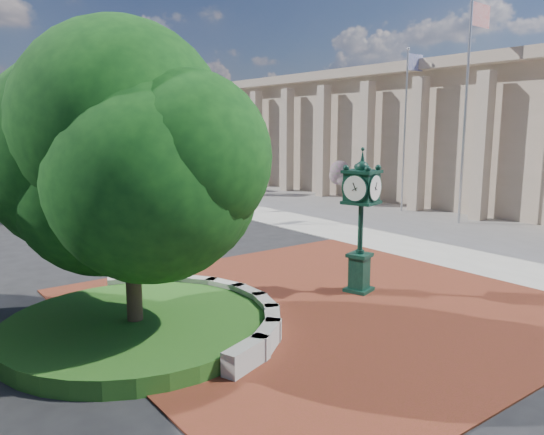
{
  "coord_description": "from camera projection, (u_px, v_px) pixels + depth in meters",
  "views": [
    {
      "loc": [
        -9.54,
        -11.34,
        4.85
      ],
      "look_at": [
        0.13,
        1.5,
        2.08
      ],
      "focal_mm": 35.0,
      "sensor_mm": 36.0,
      "label": 1
    }
  ],
  "objects": [
    {
      "name": "shrub_near",
      "position": [
        345.0,
        180.0,
        32.85
      ],
      "size": [
        1.2,
        1.2,
        2.2
      ],
      "color": "#38281C",
      "rests_on": "ground"
    },
    {
      "name": "shrub_mid",
      "position": [
        248.0,
        173.0,
        37.62
      ],
      "size": [
        1.2,
        1.2,
        2.2
      ],
      "color": "#38281C",
      "rests_on": "ground"
    },
    {
      "name": "grass_bed",
      "position": [
        136.0,
        328.0,
        12.41
      ],
      "size": [
        6.1,
        6.1,
        0.4
      ],
      "primitive_type": "cylinder",
      "color": "#164D18",
      "rests_on": "ground"
    },
    {
      "name": "shrub_far",
      "position": [
        226.0,
        170.0,
        40.3
      ],
      "size": [
        1.2,
        1.2,
        2.2
      ],
      "color": "#38281C",
      "rests_on": "ground"
    },
    {
      "name": "flagpole_a",
      "position": [
        465.0,
        109.0,
        25.81
      ],
      "size": [
        1.73,
        0.2,
        11.05
      ],
      "color": "silver",
      "rests_on": "ground"
    },
    {
      "name": "tree_street",
      "position": [
        9.0,
        159.0,
        26.65
      ],
      "size": [
        4.4,
        4.4,
        5.45
      ],
      "color": "#38281C",
      "rests_on": "ground"
    },
    {
      "name": "parked_car",
      "position": [
        47.0,
        175.0,
        45.24
      ],
      "size": [
        1.75,
        4.27,
        1.45
      ],
      "primitive_type": "imported",
      "rotation": [
        0.0,
        0.0,
        -0.01
      ],
      "color": "#5A0C1C",
      "rests_on": "ground"
    },
    {
      "name": "street_lamp_near",
      "position": [
        115.0,
        110.0,
        39.46
      ],
      "size": [
        2.28,
        0.83,
        10.38
      ],
      "color": "slate",
      "rests_on": "ground"
    },
    {
      "name": "civic_building",
      "position": [
        444.0,
        134.0,
        38.11
      ],
      "size": [
        17.35,
        44.0,
        8.6
      ],
      "color": "tan",
      "rests_on": "ground"
    },
    {
      "name": "ground",
      "position": [
        299.0,
        295.0,
        15.4
      ],
      "size": [
        200.0,
        200.0,
        0.0
      ],
      "primitive_type": "plane",
      "color": "black",
      "rests_on": "ground"
    },
    {
      "name": "flagpole_b",
      "position": [
        405.0,
        130.0,
        29.71
      ],
      "size": [
        1.43,
        0.16,
        9.12
      ],
      "color": "silver",
      "rests_on": "ground"
    },
    {
      "name": "plaza",
      "position": [
        323.0,
        304.0,
        14.61
      ],
      "size": [
        12.0,
        12.0,
        0.04
      ],
      "primitive_type": "cube",
      "color": "#632C17",
      "rests_on": "ground"
    },
    {
      "name": "sidewalk",
      "position": [
        394.0,
        206.0,
        32.76
      ],
      "size": [
        20.0,
        50.0,
        0.04
      ],
      "primitive_type": "cube",
      "color": "#9E9B93",
      "rests_on": "ground"
    },
    {
      "name": "planter_wall",
      "position": [
        220.0,
        305.0,
        13.75
      ],
      "size": [
        2.96,
        6.77,
        0.54
      ],
      "color": "#9E9B93",
      "rests_on": "ground"
    },
    {
      "name": "tree_planter",
      "position": [
        129.0,
        178.0,
        11.81
      ],
      "size": [
        5.2,
        5.2,
        6.33
      ],
      "color": "#38281C",
      "rests_on": "ground"
    },
    {
      "name": "post_clock",
      "position": [
        361.0,
        216.0,
        15.31
      ],
      "size": [
        1.05,
        1.05,
        4.2
      ],
      "color": "black",
      "rests_on": "ground"
    }
  ]
}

